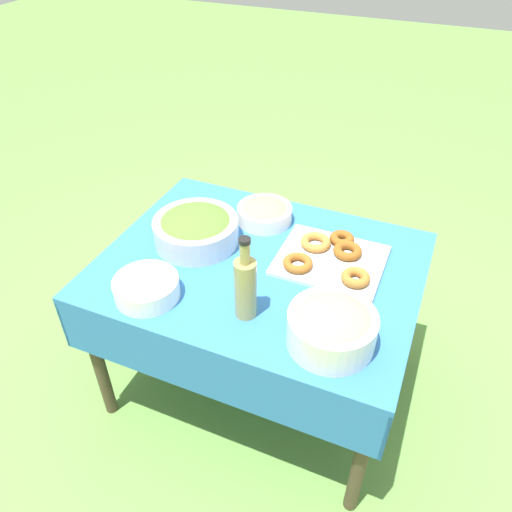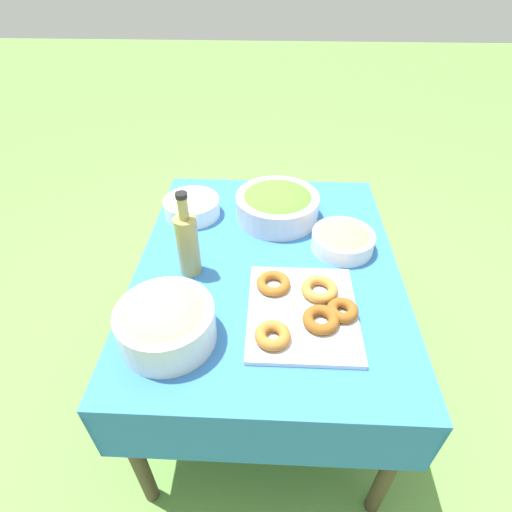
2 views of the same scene
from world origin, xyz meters
name	(u,v)px [view 2 (image 2 of 2)]	position (x,y,z in m)	size (l,w,h in m)	color
ground_plane	(265,374)	(0.00, 0.00, 0.00)	(14.00, 14.00, 0.00)	#609342
picnic_table	(267,282)	(0.00, 0.00, 0.59)	(1.18, 0.91, 0.69)	#2D6BB2
salad_bowl	(277,204)	(-0.28, 0.03, 0.75)	(0.33, 0.33, 0.12)	silver
pasta_bowl	(166,321)	(0.35, -0.28, 0.76)	(0.28, 0.28, 0.14)	silver
donut_platter	(304,309)	(0.24, 0.12, 0.70)	(0.39, 0.34, 0.05)	silver
plate_stack	(192,207)	(-0.29, -0.32, 0.72)	(0.23, 0.23, 0.07)	white
olive_oil_bottle	(188,243)	(0.06, -0.26, 0.81)	(0.07, 0.07, 0.31)	#998E4C
bread_bowl	(343,239)	(-0.09, 0.27, 0.73)	(0.23, 0.23, 0.08)	white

